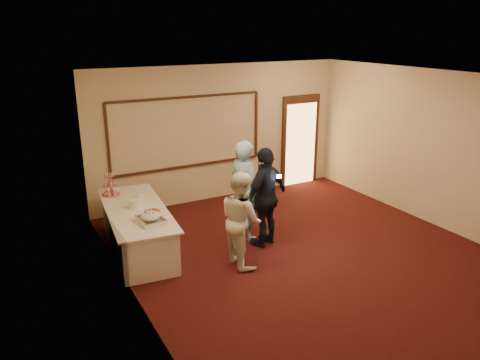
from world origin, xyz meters
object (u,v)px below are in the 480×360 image
object	(u,v)px
cupcake_stand	(110,186)
plate_stack_a	(135,204)
plate_stack_b	(138,198)
guest	(266,197)
tart	(154,212)
woman	(241,219)
pavlova_tray	(151,218)
buffet_table	(137,229)
man	(245,190)

from	to	relation	value
cupcake_stand	plate_stack_a	world-z (taller)	cupcake_stand
plate_stack_b	guest	size ratio (longest dim) A/B	0.11
tart	woman	distance (m)	1.49
pavlova_tray	buffet_table	bearing A→B (deg)	93.42
plate_stack_b	guest	distance (m)	2.27
pavlova_tray	tart	xyz separation A→B (m)	(0.16, 0.34, -0.06)
man	woman	xyz separation A→B (m)	(-0.53, -0.84, -0.14)
cupcake_stand	guest	distance (m)	2.91
buffet_table	man	xyz separation A→B (m)	(1.88, -0.48, 0.54)
pavlova_tray	guest	size ratio (longest dim) A/B	0.30
buffet_table	plate_stack_b	world-z (taller)	plate_stack_b
buffet_table	plate_stack_b	xyz separation A→B (m)	(0.13, 0.26, 0.47)
pavlova_tray	plate_stack_a	size ratio (longest dim) A/B	2.82
buffet_table	pavlova_tray	distance (m)	0.84
cupcake_stand	man	distance (m)	2.51
plate_stack_b	plate_stack_a	bearing A→B (deg)	-119.36
pavlova_tray	tart	distance (m)	0.38
tart	woman	world-z (taller)	woman
cupcake_stand	plate_stack_b	size ratio (longest dim) A/B	2.42
pavlova_tray	man	distance (m)	1.86
woman	tart	bearing A→B (deg)	49.04
pavlova_tray	tart	world-z (taller)	pavlova_tray
pavlova_tray	woman	distance (m)	1.45
tart	man	bearing A→B (deg)	-4.08
buffet_table	tart	xyz separation A→B (m)	(0.21, -0.36, 0.41)
cupcake_stand	plate_stack_b	distance (m)	0.73
pavlova_tray	woman	bearing A→B (deg)	-25.08
cupcake_stand	tart	world-z (taller)	cupcake_stand
plate_stack_b	woman	world-z (taller)	woman
plate_stack_a	tart	xyz separation A→B (m)	(0.21, -0.39, -0.06)
buffet_table	man	size ratio (longest dim) A/B	1.42
tart	guest	distance (m)	1.95
plate_stack_a	man	distance (m)	1.96
plate_stack_a	tart	size ratio (longest dim) A/B	0.78
buffet_table	guest	bearing A→B (deg)	-22.97
buffet_table	cupcake_stand	world-z (taller)	cupcake_stand
man	tart	bearing A→B (deg)	70.06
buffet_table	pavlova_tray	xyz separation A→B (m)	(0.04, -0.70, 0.47)
pavlova_tray	plate_stack_a	xyz separation A→B (m)	(-0.05, 0.73, -0.00)
buffet_table	pavlova_tray	size ratio (longest dim) A/B	4.85
cupcake_stand	tart	distance (m)	1.34
pavlova_tray	woman	world-z (taller)	woman
buffet_table	tart	world-z (taller)	tart
buffet_table	woman	size ratio (longest dim) A/B	1.67
cupcake_stand	plate_stack_a	bearing A→B (deg)	-77.26
tart	woman	bearing A→B (deg)	-39.84
plate_stack_b	woman	xyz separation A→B (m)	(1.22, -1.58, -0.06)
tart	buffet_table	bearing A→B (deg)	119.78
pavlova_tray	man	xyz separation A→B (m)	(1.84, 0.22, 0.08)
pavlova_tray	plate_stack_b	distance (m)	0.97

